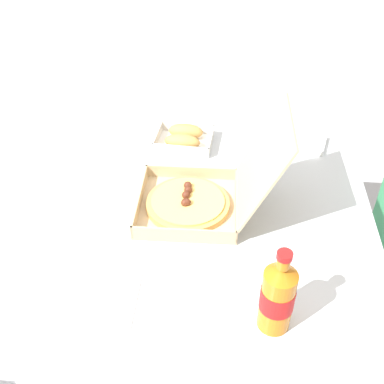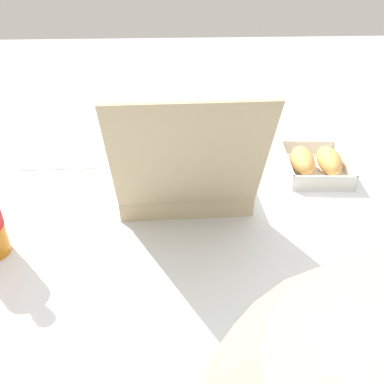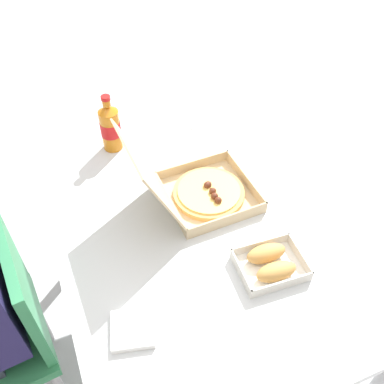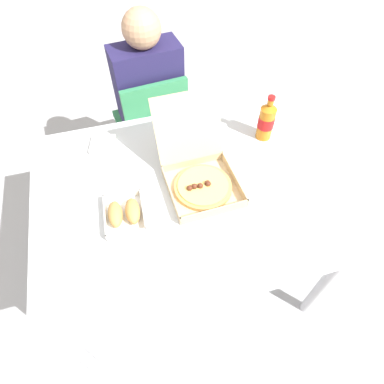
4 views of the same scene
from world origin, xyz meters
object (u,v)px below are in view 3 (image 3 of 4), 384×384
pizza_box_open (199,190)px  paper_menu (213,130)px  bread_side_box (271,263)px  napkin_pile (133,329)px  cola_bottle (110,127)px

pizza_box_open → paper_menu: size_ratio=1.95×
bread_side_box → napkin_pile: size_ratio=1.81×
bread_side_box → napkin_pile: 0.42m
paper_menu → bread_side_box: bearing=169.3°
pizza_box_open → cola_bottle: pizza_box_open is taller
bread_side_box → paper_menu: bread_side_box is taller
bread_side_box → napkin_pile: bearing=94.9°
pizza_box_open → paper_menu: bearing=-31.4°
pizza_box_open → paper_menu: pizza_box_open is taller
napkin_pile → cola_bottle: bearing=-11.2°
pizza_box_open → cola_bottle: bearing=27.2°
pizza_box_open → napkin_pile: 0.50m
paper_menu → pizza_box_open: bearing=147.6°
pizza_box_open → napkin_pile: size_ratio=3.72×
bread_side_box → napkin_pile: (-0.04, 0.42, -0.02)m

